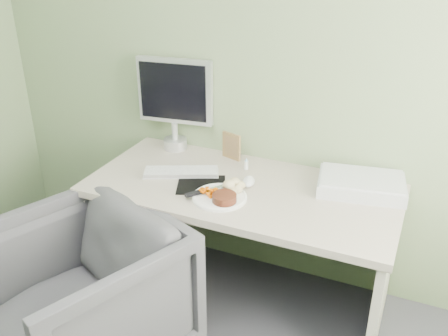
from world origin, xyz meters
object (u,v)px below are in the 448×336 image
at_px(monitor, 175,99).
at_px(desk, 241,217).
at_px(plate, 220,197).
at_px(scanner, 361,185).
at_px(desk_chair, 85,296).

bearing_deg(monitor, desk, -36.84).
bearing_deg(plate, desk, 71.84).
distance_m(plate, scanner, 0.72).
bearing_deg(desk_chair, desk, 76.66).
relative_size(desk, monitor, 2.95).
bearing_deg(monitor, plate, -50.75).
bearing_deg(desk, monitor, 150.25).
bearing_deg(desk_chair, plate, 72.39).
relative_size(monitor, desk_chair, 0.66).
xyz_separation_m(plate, scanner, (0.62, 0.36, 0.03)).
distance_m(scanner, monitor, 1.16).
xyz_separation_m(scanner, desk_chair, (-1.08, -0.90, -0.39)).
distance_m(desk, monitor, 0.80).
height_order(monitor, desk_chair, monitor).
relative_size(desk, scanner, 3.74).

